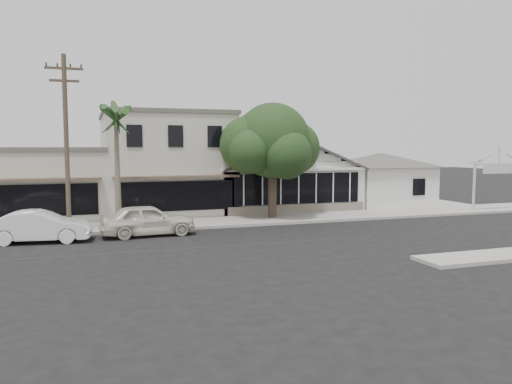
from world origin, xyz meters
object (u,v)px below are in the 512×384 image
object	(u,v)px
utility_pole	(66,140)
car_0	(148,220)
car_1	(40,226)
arch_sign	(499,166)
shade_tree	(270,143)

from	to	relation	value
utility_pole	car_0	xyz separation A→B (m)	(3.76, -1.34, -3.99)
utility_pole	car_1	distance (m)	4.48
arch_sign	shade_tree	xyz separation A→B (m)	(-15.80, 1.95, 1.53)
shade_tree	utility_pole	bearing A→B (deg)	-169.95
car_0	car_1	bearing A→B (deg)	88.62
shade_tree	arch_sign	bearing A→B (deg)	-7.05
shade_tree	car_0	bearing A→B (deg)	-156.57
utility_pole	arch_sign	bearing A→B (deg)	0.21
car_0	shade_tree	xyz separation A→B (m)	(7.84, 3.40, 3.89)
utility_pole	car_0	bearing A→B (deg)	-19.66
arch_sign	car_1	world-z (taller)	arch_sign
car_0	shade_tree	world-z (taller)	shade_tree
arch_sign	car_1	xyz separation A→B (m)	(-28.64, -1.61, -2.41)
car_1	shade_tree	bearing A→B (deg)	-67.41
car_1	shade_tree	world-z (taller)	shade_tree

